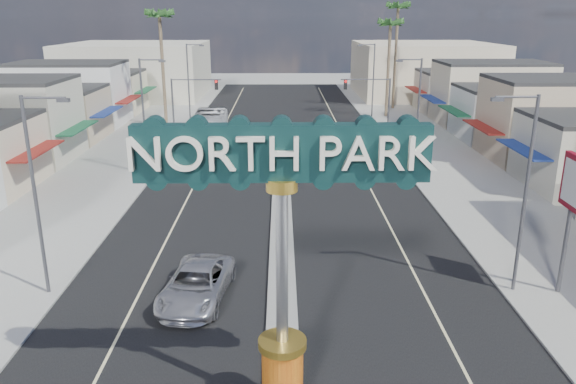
{
  "coord_description": "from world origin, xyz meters",
  "views": [
    {
      "loc": [
        -0.02,
        -13.04,
        12.14
      ],
      "look_at": [
        0.31,
        12.97,
        3.89
      ],
      "focal_mm": 35.0,
      "sensor_mm": 36.0,
      "label": 1
    }
  ],
  "objects_px": {
    "palm_right_mid": "(390,28)",
    "gateway_sign": "(282,240)",
    "traffic_signal_right": "(372,96)",
    "car_parked_right": "(384,150)",
    "streetlight_l_near": "(38,188)",
    "streetlight_r_near": "(523,186)",
    "streetlight_l_mid": "(145,111)",
    "streetlight_r_far": "(372,79)",
    "palm_left_far": "(160,21)",
    "city_bus": "(209,136)",
    "streetlight_l_far": "(190,79)",
    "suv_left": "(196,284)",
    "traffic_signal_left": "(190,96)",
    "bank_pylon_sign": "(574,191)",
    "streetlight_r_mid": "(416,110)",
    "palm_right_far": "(398,12)"
  },
  "relations": [
    {
      "from": "streetlight_l_near",
      "to": "car_parked_right",
      "type": "xyz_separation_m",
      "value": [
        19.43,
        24.85,
        -4.29
      ]
    },
    {
      "from": "traffic_signal_right",
      "to": "bank_pylon_sign",
      "type": "xyz_separation_m",
      "value": [
        3.37,
        -34.24,
        0.64
      ]
    },
    {
      "from": "traffic_signal_right",
      "to": "streetlight_r_far",
      "type": "xyz_separation_m",
      "value": [
        1.25,
        8.01,
        0.79
      ]
    },
    {
      "from": "palm_right_mid",
      "to": "suv_left",
      "type": "height_order",
      "value": "palm_right_mid"
    },
    {
      "from": "palm_left_far",
      "to": "palm_right_mid",
      "type": "distance_m",
      "value": 26.7
    },
    {
      "from": "suv_left",
      "to": "bank_pylon_sign",
      "type": "relative_size",
      "value": 0.88
    },
    {
      "from": "traffic_signal_left",
      "to": "streetlight_l_mid",
      "type": "relative_size",
      "value": 0.67
    },
    {
      "from": "streetlight_l_near",
      "to": "city_bus",
      "type": "xyz_separation_m",
      "value": [
        4.03,
        25.88,
        -3.25
      ]
    },
    {
      "from": "palm_right_mid",
      "to": "city_bus",
      "type": "height_order",
      "value": "palm_right_mid"
    },
    {
      "from": "streetlight_r_mid",
      "to": "palm_right_far",
      "type": "distance_m",
      "value": 33.14
    },
    {
      "from": "traffic_signal_right",
      "to": "streetlight_l_far",
      "type": "xyz_separation_m",
      "value": [
        -19.62,
        8.01,
        0.79
      ]
    },
    {
      "from": "gateway_sign",
      "to": "suv_left",
      "type": "relative_size",
      "value": 1.63
    },
    {
      "from": "streetlight_r_near",
      "to": "suv_left",
      "type": "height_order",
      "value": "streetlight_r_near"
    },
    {
      "from": "gateway_sign",
      "to": "traffic_signal_right",
      "type": "relative_size",
      "value": 1.53
    },
    {
      "from": "streetlight_r_mid",
      "to": "palm_left_far",
      "type": "distance_m",
      "value": 31.47
    },
    {
      "from": "streetlight_l_far",
      "to": "gateway_sign",
      "type": "bearing_deg",
      "value": -78.22
    },
    {
      "from": "car_parked_right",
      "to": "traffic_signal_right",
      "type": "bearing_deg",
      "value": 96.67
    },
    {
      "from": "traffic_signal_left",
      "to": "streetlight_l_far",
      "type": "distance_m",
      "value": 8.14
    },
    {
      "from": "car_parked_right",
      "to": "palm_right_mid",
      "type": "bearing_deg",
      "value": 87.12
    },
    {
      "from": "traffic_signal_left",
      "to": "streetlight_l_far",
      "type": "height_order",
      "value": "streetlight_l_far"
    },
    {
      "from": "streetlight_l_mid",
      "to": "streetlight_l_far",
      "type": "bearing_deg",
      "value": 90.0
    },
    {
      "from": "gateway_sign",
      "to": "suv_left",
      "type": "bearing_deg",
      "value": 117.09
    },
    {
      "from": "palm_right_mid",
      "to": "gateway_sign",
      "type": "bearing_deg",
      "value": -103.53
    },
    {
      "from": "palm_right_mid",
      "to": "city_bus",
      "type": "distance_m",
      "value": 29.3
    },
    {
      "from": "suv_left",
      "to": "traffic_signal_left",
      "type": "bearing_deg",
      "value": 105.89
    },
    {
      "from": "streetlight_r_near",
      "to": "city_bus",
      "type": "xyz_separation_m",
      "value": [
        -16.84,
        25.88,
        -3.25
      ]
    },
    {
      "from": "traffic_signal_right",
      "to": "streetlight_l_mid",
      "type": "relative_size",
      "value": 0.67
    },
    {
      "from": "gateway_sign",
      "to": "streetlight_r_near",
      "type": "xyz_separation_m",
      "value": [
        10.43,
        8.02,
        -0.86
      ]
    },
    {
      "from": "streetlight_l_mid",
      "to": "palm_right_far",
      "type": "bearing_deg",
      "value": 51.52
    },
    {
      "from": "palm_right_mid",
      "to": "car_parked_right",
      "type": "bearing_deg",
      "value": -100.71
    },
    {
      "from": "streetlight_r_mid",
      "to": "palm_right_mid",
      "type": "height_order",
      "value": "palm_right_mid"
    },
    {
      "from": "bank_pylon_sign",
      "to": "palm_left_far",
      "type": "bearing_deg",
      "value": 123.56
    },
    {
      "from": "streetlight_l_mid",
      "to": "traffic_signal_right",
      "type": "bearing_deg",
      "value": 35.5
    },
    {
      "from": "streetlight_r_far",
      "to": "suv_left",
      "type": "bearing_deg",
      "value": -108.44
    },
    {
      "from": "gateway_sign",
      "to": "palm_right_mid",
      "type": "bearing_deg",
      "value": 76.47
    },
    {
      "from": "streetlight_r_far",
      "to": "palm_left_far",
      "type": "bearing_deg",
      "value": -175.12
    },
    {
      "from": "streetlight_l_far",
      "to": "suv_left",
      "type": "relative_size",
      "value": 1.61
    },
    {
      "from": "gateway_sign",
      "to": "streetlight_l_far",
      "type": "bearing_deg",
      "value": 101.78
    },
    {
      "from": "streetlight_l_far",
      "to": "palm_right_mid",
      "type": "bearing_deg",
      "value": 9.69
    },
    {
      "from": "streetlight_l_mid",
      "to": "streetlight_l_near",
      "type": "bearing_deg",
      "value": -90.0
    },
    {
      "from": "streetlight_r_far",
      "to": "bank_pylon_sign",
      "type": "distance_m",
      "value": 42.3
    },
    {
      "from": "streetlight_r_near",
      "to": "streetlight_r_far",
      "type": "relative_size",
      "value": 1.0
    },
    {
      "from": "streetlight_l_mid",
      "to": "streetlight_r_near",
      "type": "bearing_deg",
      "value": -43.79
    },
    {
      "from": "streetlight_r_near",
      "to": "bank_pylon_sign",
      "type": "relative_size",
      "value": 1.42
    },
    {
      "from": "streetlight_l_near",
      "to": "streetlight_r_near",
      "type": "bearing_deg",
      "value": 0.0
    },
    {
      "from": "bank_pylon_sign",
      "to": "streetlight_l_near",
      "type": "bearing_deg",
      "value": -179.46
    },
    {
      "from": "streetlight_l_far",
      "to": "palm_left_far",
      "type": "height_order",
      "value": "palm_left_far"
    },
    {
      "from": "traffic_signal_right",
      "to": "city_bus",
      "type": "height_order",
      "value": "traffic_signal_right"
    },
    {
      "from": "traffic_signal_right",
      "to": "car_parked_right",
      "type": "relative_size",
      "value": 1.28
    },
    {
      "from": "streetlight_l_near",
      "to": "palm_right_mid",
      "type": "bearing_deg",
      "value": 63.01
    }
  ]
}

